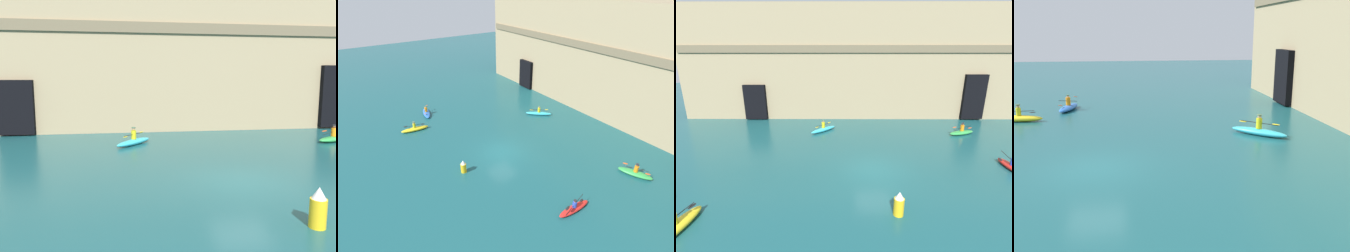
{
  "view_description": "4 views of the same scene",
  "coord_description": "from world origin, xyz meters",
  "views": [
    {
      "loc": [
        -5.13,
        -12.83,
        4.33
      ],
      "look_at": [
        -2.73,
        3.35,
        1.97
      ],
      "focal_mm": 35.0,
      "sensor_mm": 36.0,
      "label": 1
    },
    {
      "loc": [
        17.83,
        -11.96,
        14.93
      ],
      "look_at": [
        -2.07,
        1.96,
        1.45
      ],
      "focal_mm": 28.0,
      "sensor_mm": 36.0,
      "label": 2
    },
    {
      "loc": [
        -1.99,
        -13.58,
        7.1
      ],
      "look_at": [
        -2.09,
        4.18,
        1.87
      ],
      "focal_mm": 24.0,
      "sensor_mm": 36.0,
      "label": 3
    },
    {
      "loc": [
        15.19,
        1.86,
        5.61
      ],
      "look_at": [
        -3.26,
        4.14,
        0.91
      ],
      "focal_mm": 40.0,
      "sensor_mm": 36.0,
      "label": 4
    }
  ],
  "objects": [
    {
      "name": "kayak_blue",
      "position": [
        -12.55,
        -3.1,
        0.24
      ],
      "size": [
        3.05,
        1.39,
        1.14
      ],
      "rotation": [
        0.0,
        0.0,
        2.93
      ],
      "color": "blue",
      "rests_on": "ground"
    },
    {
      "name": "kayak_cyan",
      "position": [
        -4.25,
        8.57,
        0.24
      ],
      "size": [
        2.67,
        2.88,
        1.18
      ],
      "rotation": [
        0.0,
        0.0,
        0.84
      ],
      "color": "#33B2C6",
      "rests_on": "ground"
    },
    {
      "name": "ground_plane",
      "position": [
        0.0,
        0.0,
        0.0
      ],
      "size": [
        120.0,
        120.0,
        0.0
      ],
      "primitive_type": "plane",
      "color": "#195156"
    },
    {
      "name": "kayak_yellow",
      "position": [
        -9.27,
        -5.65,
        0.25
      ],
      "size": [
        1.02,
        3.05,
        1.13
      ],
      "rotation": [
        0.0,
        0.0,
        1.46
      ],
      "color": "yellow",
      "rests_on": "ground"
    }
  ]
}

